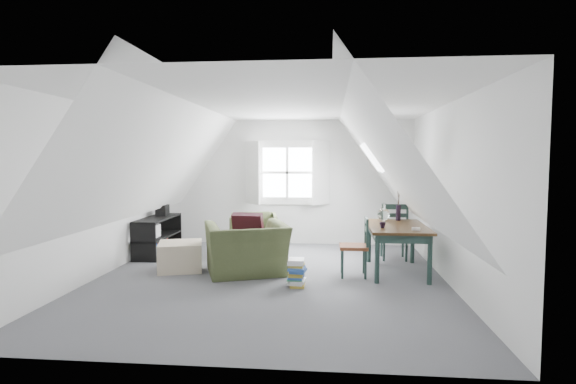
# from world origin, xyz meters

# --- Properties ---
(floor) EXTENTS (5.50, 5.50, 0.00)m
(floor) POSITION_xyz_m (0.00, 0.00, 0.00)
(floor) COLOR #515257
(floor) RESTS_ON ground
(ceiling) EXTENTS (5.50, 5.50, 0.00)m
(ceiling) POSITION_xyz_m (0.00, 0.00, 2.50)
(ceiling) COLOR white
(ceiling) RESTS_ON wall_back
(wall_back) EXTENTS (5.00, 0.00, 5.00)m
(wall_back) POSITION_xyz_m (0.00, 2.75, 1.25)
(wall_back) COLOR silver
(wall_back) RESTS_ON ground
(wall_front) EXTENTS (5.00, 0.00, 5.00)m
(wall_front) POSITION_xyz_m (0.00, -2.75, 1.25)
(wall_front) COLOR silver
(wall_front) RESTS_ON ground
(wall_left) EXTENTS (0.00, 5.50, 5.50)m
(wall_left) POSITION_xyz_m (-2.50, 0.00, 1.25)
(wall_left) COLOR silver
(wall_left) RESTS_ON ground
(wall_right) EXTENTS (0.00, 5.50, 5.50)m
(wall_right) POSITION_xyz_m (2.50, 0.00, 1.25)
(wall_right) COLOR silver
(wall_right) RESTS_ON ground
(slope_left) EXTENTS (3.19, 5.50, 4.48)m
(slope_left) POSITION_xyz_m (-1.55, 0.00, 1.78)
(slope_left) COLOR white
(slope_left) RESTS_ON wall_left
(slope_right) EXTENTS (3.19, 5.50, 4.48)m
(slope_right) POSITION_xyz_m (1.55, 0.00, 1.78)
(slope_right) COLOR white
(slope_right) RESTS_ON wall_right
(dormer_window) EXTENTS (1.71, 0.35, 1.30)m
(dormer_window) POSITION_xyz_m (0.00, 2.68, 1.45)
(dormer_window) COLOR white
(dormer_window) RESTS_ON wall_back
(skylight) EXTENTS (0.35, 0.75, 0.47)m
(skylight) POSITION_xyz_m (1.55, 1.30, 1.75)
(skylight) COLOR white
(skylight) RESTS_ON slope_right
(armchair_near) EXTENTS (1.45, 1.36, 0.76)m
(armchair_near) POSITION_xyz_m (-0.38, 0.27, 0.00)
(armchair_near) COLOR #3F4927
(armchair_near) RESTS_ON floor
(armchair_far) EXTENTS (0.94, 0.96, 0.76)m
(armchair_far) POSITION_xyz_m (-0.49, 1.53, 0.00)
(armchair_far) COLOR #3F4927
(armchair_far) RESTS_ON floor
(throw_pillow) EXTENTS (0.49, 0.31, 0.48)m
(throw_pillow) POSITION_xyz_m (-0.38, 0.42, 0.67)
(throw_pillow) COLOR #350E17
(throw_pillow) RESTS_ON armchair_near
(ottoman) EXTENTS (0.80, 0.80, 0.43)m
(ottoman) POSITION_xyz_m (-1.45, 0.40, 0.22)
(ottoman) COLOR #BDAC8F
(ottoman) RESTS_ON floor
(dining_table) EXTENTS (0.87, 1.44, 0.72)m
(dining_table) POSITION_xyz_m (1.87, 0.57, 0.63)
(dining_table) COLOR #341F0D
(dining_table) RESTS_ON floor
(demijohn) EXTENTS (0.20, 0.20, 0.28)m
(demijohn) POSITION_xyz_m (1.72, 1.02, 0.84)
(demijohn) COLOR silver
(demijohn) RESTS_ON dining_table
(vase_twigs) EXTENTS (0.08, 0.09, 0.63)m
(vase_twigs) POSITION_xyz_m (1.97, 1.12, 0.86)
(vase_twigs) COLOR black
(vase_twigs) RESTS_ON dining_table
(cup) EXTENTS (0.10, 0.10, 0.08)m
(cup) POSITION_xyz_m (1.62, 0.27, 0.72)
(cup) COLOR black
(cup) RESTS_ON dining_table
(paper_box) EXTENTS (0.12, 0.08, 0.04)m
(paper_box) POSITION_xyz_m (2.07, 0.12, 0.74)
(paper_box) COLOR white
(paper_box) RESTS_ON dining_table
(dining_chair_far) EXTENTS (0.46, 0.46, 0.98)m
(dining_chair_far) POSITION_xyz_m (1.96, 1.45, 0.51)
(dining_chair_far) COLOR brown
(dining_chair_far) RESTS_ON floor
(dining_chair_near) EXTENTS (0.41, 0.41, 0.87)m
(dining_chair_near) POSITION_xyz_m (1.25, 0.29, 0.45)
(dining_chair_near) COLOR brown
(dining_chair_near) RESTS_ON floor
(media_shelf) EXTENTS (0.44, 1.31, 0.67)m
(media_shelf) POSITION_xyz_m (-2.24, 1.44, 0.30)
(media_shelf) COLOR black
(media_shelf) RESTS_ON floor
(electronics_box) EXTENTS (0.21, 0.28, 0.21)m
(electronics_box) POSITION_xyz_m (-2.24, 1.74, 0.76)
(electronics_box) COLOR black
(electronics_box) RESTS_ON media_shelf
(magazine_stack) EXTENTS (0.28, 0.33, 0.37)m
(magazine_stack) POSITION_xyz_m (0.42, -0.32, 0.19)
(magazine_stack) COLOR #B29933
(magazine_stack) RESTS_ON floor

